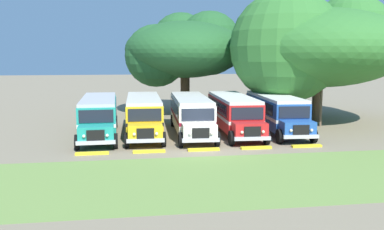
{
  "coord_description": "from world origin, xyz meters",
  "views": [
    {
      "loc": [
        -4.64,
        -25.91,
        5.91
      ],
      "look_at": [
        0.0,
        4.19,
        1.6
      ],
      "focal_mm": 39.09,
      "sensor_mm": 36.0,
      "label": 1
    }
  ],
  "objects_px": {
    "parked_bus_slot_2": "(191,113)",
    "utility_pole": "(322,81)",
    "parked_bus_slot_1": "(144,113)",
    "parked_bus_slot_3": "(234,112)",
    "parked_bus_slot_4": "(276,111)",
    "parked_bus_slot_0": "(99,114)",
    "secondary_tree": "(311,46)",
    "broad_shade_tree": "(185,48)"
  },
  "relations": [
    {
      "from": "parked_bus_slot_2",
      "to": "utility_pole",
      "type": "bearing_deg",
      "value": 100.25
    },
    {
      "from": "parked_bus_slot_1",
      "to": "parked_bus_slot_3",
      "type": "distance_m",
      "value": 6.97
    },
    {
      "from": "parked_bus_slot_4",
      "to": "parked_bus_slot_0",
      "type": "bearing_deg",
      "value": -87.51
    },
    {
      "from": "parked_bus_slot_1",
      "to": "utility_pole",
      "type": "height_order",
      "value": "utility_pole"
    },
    {
      "from": "parked_bus_slot_2",
      "to": "parked_bus_slot_4",
      "type": "xyz_separation_m",
      "value": [
        6.83,
        0.14,
        0.0
      ]
    },
    {
      "from": "parked_bus_slot_3",
      "to": "utility_pole",
      "type": "distance_m",
      "value": 8.42
    },
    {
      "from": "parked_bus_slot_4",
      "to": "utility_pole",
      "type": "bearing_deg",
      "value": 110.61
    },
    {
      "from": "parked_bus_slot_3",
      "to": "secondary_tree",
      "type": "xyz_separation_m",
      "value": [
        8.44,
        5.03,
        5.23
      ]
    },
    {
      "from": "parked_bus_slot_0",
      "to": "broad_shade_tree",
      "type": "bearing_deg",
      "value": 143.24
    },
    {
      "from": "broad_shade_tree",
      "to": "parked_bus_slot_2",
      "type": "bearing_deg",
      "value": -95.65
    },
    {
      "from": "parked_bus_slot_0",
      "to": "parked_bus_slot_3",
      "type": "xyz_separation_m",
      "value": [
        10.29,
        -0.24,
        0.0
      ]
    },
    {
      "from": "parked_bus_slot_4",
      "to": "secondary_tree",
      "type": "bearing_deg",
      "value": 137.75
    },
    {
      "from": "parked_bus_slot_3",
      "to": "utility_pole",
      "type": "height_order",
      "value": "utility_pole"
    },
    {
      "from": "parked_bus_slot_0",
      "to": "utility_pole",
      "type": "xyz_separation_m",
      "value": [
        18.26,
        1.29,
        2.24
      ]
    },
    {
      "from": "parked_bus_slot_2",
      "to": "parked_bus_slot_4",
      "type": "bearing_deg",
      "value": 93.54
    },
    {
      "from": "parked_bus_slot_4",
      "to": "broad_shade_tree",
      "type": "bearing_deg",
      "value": -150.77
    },
    {
      "from": "parked_bus_slot_0",
      "to": "secondary_tree",
      "type": "height_order",
      "value": "secondary_tree"
    },
    {
      "from": "parked_bus_slot_2",
      "to": "parked_bus_slot_3",
      "type": "bearing_deg",
      "value": 92.97
    },
    {
      "from": "parked_bus_slot_3",
      "to": "utility_pole",
      "type": "xyz_separation_m",
      "value": [
        7.97,
        1.53,
        2.24
      ]
    },
    {
      "from": "parked_bus_slot_4",
      "to": "broad_shade_tree",
      "type": "xyz_separation_m",
      "value": [
        -5.67,
        11.54,
        5.12
      ]
    },
    {
      "from": "utility_pole",
      "to": "secondary_tree",
      "type": "bearing_deg",
      "value": 82.32
    },
    {
      "from": "parked_bus_slot_3",
      "to": "broad_shade_tree",
      "type": "height_order",
      "value": "broad_shade_tree"
    },
    {
      "from": "parked_bus_slot_2",
      "to": "parked_bus_slot_3",
      "type": "xyz_separation_m",
      "value": [
        3.37,
        0.03,
        0.0
      ]
    },
    {
      "from": "parked_bus_slot_1",
      "to": "utility_pole",
      "type": "bearing_deg",
      "value": 95.63
    },
    {
      "from": "parked_bus_slot_3",
      "to": "parked_bus_slot_4",
      "type": "distance_m",
      "value": 3.46
    },
    {
      "from": "parked_bus_slot_0",
      "to": "parked_bus_slot_1",
      "type": "height_order",
      "value": "same"
    },
    {
      "from": "parked_bus_slot_3",
      "to": "parked_bus_slot_0",
      "type": "bearing_deg",
      "value": -89.23
    },
    {
      "from": "parked_bus_slot_2",
      "to": "secondary_tree",
      "type": "height_order",
      "value": "secondary_tree"
    },
    {
      "from": "parked_bus_slot_2",
      "to": "parked_bus_slot_1",
      "type": "bearing_deg",
      "value": -94.1
    },
    {
      "from": "parked_bus_slot_0",
      "to": "parked_bus_slot_1",
      "type": "distance_m",
      "value": 3.33
    },
    {
      "from": "parked_bus_slot_4",
      "to": "secondary_tree",
      "type": "xyz_separation_m",
      "value": [
        4.98,
        4.93,
        5.23
      ]
    },
    {
      "from": "broad_shade_tree",
      "to": "utility_pole",
      "type": "height_order",
      "value": "broad_shade_tree"
    },
    {
      "from": "parked_bus_slot_0",
      "to": "parked_bus_slot_2",
      "type": "distance_m",
      "value": 6.93
    },
    {
      "from": "parked_bus_slot_1",
      "to": "parked_bus_slot_2",
      "type": "bearing_deg",
      "value": 84.71
    },
    {
      "from": "parked_bus_slot_3",
      "to": "parked_bus_slot_4",
      "type": "bearing_deg",
      "value": 93.79
    },
    {
      "from": "parked_bus_slot_0",
      "to": "parked_bus_slot_3",
      "type": "relative_size",
      "value": 1.0
    },
    {
      "from": "parked_bus_slot_1",
      "to": "parked_bus_slot_2",
      "type": "distance_m",
      "value": 3.62
    },
    {
      "from": "parked_bus_slot_4",
      "to": "parked_bus_slot_1",
      "type": "bearing_deg",
      "value": -88.45
    },
    {
      "from": "parked_bus_slot_1",
      "to": "secondary_tree",
      "type": "height_order",
      "value": "secondary_tree"
    },
    {
      "from": "parked_bus_slot_4",
      "to": "parked_bus_slot_2",
      "type": "bearing_deg",
      "value": -85.8
    },
    {
      "from": "utility_pole",
      "to": "parked_bus_slot_1",
      "type": "bearing_deg",
      "value": -175.58
    },
    {
      "from": "secondary_tree",
      "to": "broad_shade_tree",
      "type": "bearing_deg",
      "value": 148.19
    }
  ]
}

